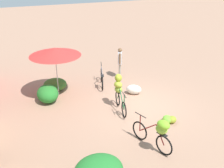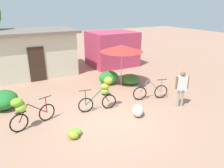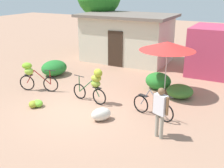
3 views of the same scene
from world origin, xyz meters
The scene contains 13 objects.
ground_plane centered at (0.00, 0.00, 0.00)m, with size 60.00×60.00×0.00m, color #A77C64.
building_low centered at (-1.50, 7.45, 1.41)m, with size 5.43×3.52×2.78m.
shop_pink centered at (4.02, 7.11, 1.21)m, with size 3.20×2.80×2.42m, color #BA3A5B.
hedge_bush_front_left centered at (-3.50, 3.01, 0.38)m, with size 1.19×1.40×0.76m, color #25782D.
hedge_bush_front_right centered at (1.86, 3.51, 0.37)m, with size 1.13×0.91×0.75m, color #277C2C.
hedge_bush_mid centered at (2.97, 2.98, 0.26)m, with size 1.08×1.10×0.53m, color #396D2A.
market_umbrella centered at (2.34, 2.96, 2.08)m, with size 2.25×2.25×2.25m.
bicycle_leftmost centered at (-2.87, 0.80, 0.75)m, with size 1.68×0.65×1.24m.
bicycle_near_pile centered at (0.21, 0.84, 0.82)m, with size 1.64×0.43×1.43m.
bicycle_center_loaded centered at (2.62, 0.74, 0.36)m, with size 1.64×0.54×0.98m.
banana_pile_on_ground centered at (-1.57, -0.51, 0.13)m, with size 0.60×0.64×0.26m.
produce_sack centered at (1.16, -0.31, 0.22)m, with size 0.70×0.44×0.44m, color silver.
person_vendor centered at (3.27, -0.50, 0.97)m, with size 0.54×0.34×1.59m.
Camera 3 is at (5.49, -7.72, 4.31)m, focal length 44.83 mm.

